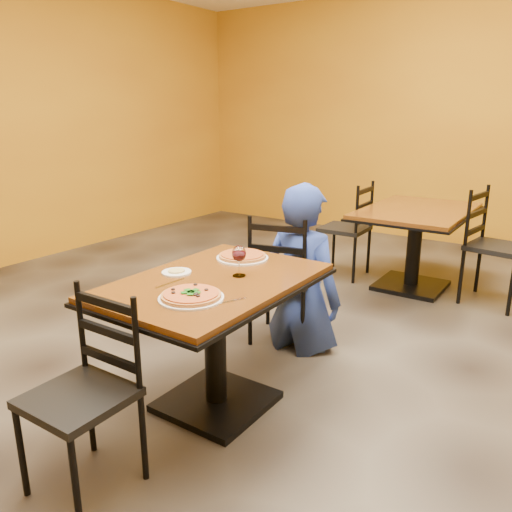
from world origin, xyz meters
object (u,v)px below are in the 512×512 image
Objects in this scene: chair_second_right at (498,248)px; pizza_main at (191,295)px; chair_main_far at (285,277)px; chair_main_near at (79,399)px; wine_glass at (239,260)px; table_main at (214,313)px; side_plate at (177,272)px; chair_second_left at (345,229)px; pizza_far at (242,255)px; diner at (303,267)px; plate_far at (242,258)px; plate_main at (191,298)px; table_second at (416,229)px.

chair_second_right is 3.00m from pizza_main.
chair_main_near is at bearing 78.67° from chair_main_far.
chair_second_right is at bearing 69.94° from wine_glass.
chair_second_right reaches higher than table_main.
side_plate is 0.89× the size of wine_glass.
table_main is 0.30m from side_plate.
pizza_far is at bearing 6.73° from chair_second_left.
diner is at bearing 158.55° from chair_main_far.
chair_main_far reaches higher than plate_far.
pizza_far is at bearing 81.83° from diner.
side_plate is (-0.13, -0.43, -0.02)m from pizza_far.
pizza_far is 0.33m from wine_glass.
diner is 6.41× the size of wine_glass.
chair_second_left is at bearing 98.48° from pizza_far.
table_main is at bearing 7.54° from chair_second_left.
plate_main is 0.70m from plate_far.
chair_second_left is at bearing -93.84° from chair_main_far.
chair_main_far is 3.00× the size of plate_far.
pizza_far reaches higher than table_second.
chair_second_left is 2.91m from pizza_main.
chair_second_right is 3.17× the size of plate_main.
pizza_far is 1.56× the size of wine_glass.
chair_second_left is at bearing 180.00° from table_second.
pizza_main is 0.70m from plate_far.
chair_main_near reaches higher than pizza_far.
wine_glass is (0.18, -0.27, 0.07)m from pizza_far.
table_main is 1.25× the size of chair_second_right.
plate_main and plate_far have the same top height.
pizza_main is 1.01× the size of pizza_far.
diner is at bearing 93.92° from plate_main.
chair_main_far is at bearing 8.08° from chair_second_left.
wine_glass reaches higher than table_second.
chair_main_far is at bearing 104.75° from wine_glass.
diner reaches higher than plate_far.
wine_glass is (0.31, 0.15, 0.08)m from side_plate.
plate_main is at bearing -74.17° from plate_far.
table_second is 1.51× the size of chair_main_near.
chair_main_near is 3.08× the size of pizza_main.
table_main is at bearing -76.30° from pizza_far.
wine_glass is (-0.02, 0.40, 0.08)m from plate_main.
pizza_far is 0.45m from side_plate.
table_second is at bearing 86.38° from pizza_main.
wine_glass is at bearing 97.60° from diner.
chair_main_far is 0.95× the size of chair_second_right.
pizza_main is (0.52, -2.85, 0.30)m from chair_second_left.
pizza_far is (0.05, -0.57, 0.31)m from chair_main_far.
chair_main_far is at bearing 85.05° from side_plate.
pizza_far is at bearing 122.82° from wine_glass.
chair_main_far reaches higher than chair_main_near.
pizza_far is (-0.19, 0.68, 0.00)m from pizza_main.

